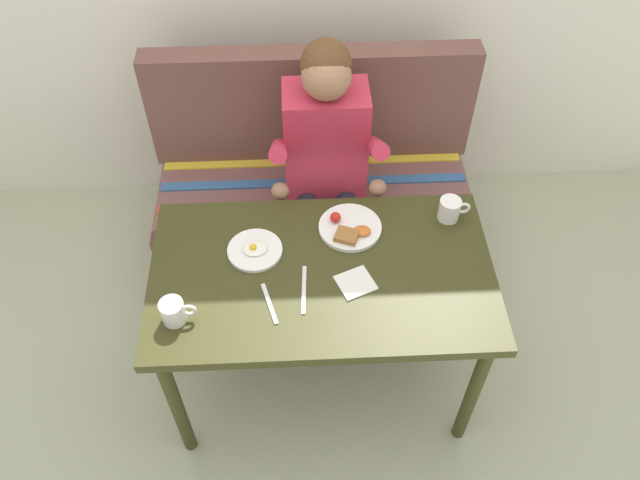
{
  "coord_description": "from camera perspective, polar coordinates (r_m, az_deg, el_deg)",
  "views": [
    {
      "loc": [
        -0.07,
        -1.35,
        2.46
      ],
      "look_at": [
        0.0,
        0.15,
        0.72
      ],
      "focal_mm": 35.45,
      "sensor_mm": 36.0,
      "label": 1
    }
  ],
  "objects": [
    {
      "name": "knife",
      "position": [
        2.14,
        -1.46,
        -4.5
      ],
      "size": [
        0.02,
        0.2,
        0.0
      ],
      "primitive_type": "cube",
      "rotation": [
        0.0,
        0.0,
        -0.05
      ],
      "color": "silver",
      "rests_on": "table"
    },
    {
      "name": "couch",
      "position": [
        3.0,
        -0.56,
        3.99
      ],
      "size": [
        1.44,
        0.56,
        1.0
      ],
      "color": "brown",
      "rests_on": "ground"
    },
    {
      "name": "coffee_mug_second",
      "position": [
        2.09,
        -13.08,
        -6.28
      ],
      "size": [
        0.12,
        0.08,
        0.09
      ],
      "color": "white",
      "rests_on": "table"
    },
    {
      "name": "ground_plane",
      "position": [
        2.8,
        0.15,
        -12.03
      ],
      "size": [
        8.0,
        8.0,
        0.0
      ],
      "primitive_type": "plane",
      "color": "#AFB595"
    },
    {
      "name": "plate_breakfast",
      "position": [
        2.31,
        2.68,
        1.1
      ],
      "size": [
        0.23,
        0.23,
        0.05
      ],
      "color": "white",
      "rests_on": "table"
    },
    {
      "name": "table",
      "position": [
        2.26,
        0.18,
        -4.07
      ],
      "size": [
        1.2,
        0.7,
        0.73
      ],
      "color": "#333214",
      "rests_on": "ground"
    },
    {
      "name": "coffee_mug",
      "position": [
        2.37,
        11.66,
        2.77
      ],
      "size": [
        0.12,
        0.08,
        0.09
      ],
      "color": "white",
      "rests_on": "table"
    },
    {
      "name": "plate_eggs",
      "position": [
        2.25,
        -5.9,
        -0.9
      ],
      "size": [
        0.2,
        0.2,
        0.04
      ],
      "color": "white",
      "rests_on": "table"
    },
    {
      "name": "person",
      "position": [
        2.59,
        0.58,
        7.69
      ],
      "size": [
        0.45,
        0.61,
        1.21
      ],
      "color": "#C22D44",
      "rests_on": "ground"
    },
    {
      "name": "fork",
      "position": [
        2.11,
        -4.58,
        -5.74
      ],
      "size": [
        0.06,
        0.17,
        0.0
      ],
      "primitive_type": "cube",
      "rotation": [
        0.0,
        0.0,
        0.28
      ],
      "color": "silver",
      "rests_on": "table"
    },
    {
      "name": "napkin",
      "position": [
        2.16,
        3.23,
        -3.88
      ],
      "size": [
        0.15,
        0.15,
        0.01
      ],
      "primitive_type": "cube",
      "rotation": [
        0.0,
        0.0,
        0.39
      ],
      "color": "silver",
      "rests_on": "table"
    }
  ]
}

